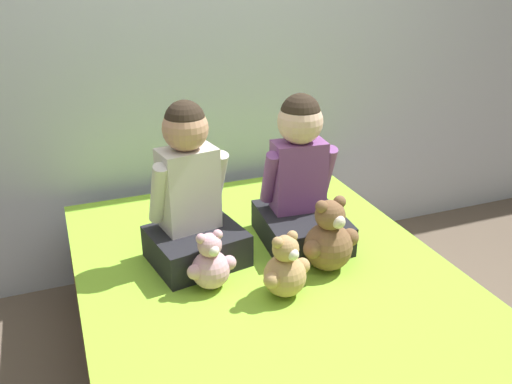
# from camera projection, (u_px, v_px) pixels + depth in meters

# --- Properties ---
(wall_behind_bed) EXTENTS (8.00, 0.06, 2.50)m
(wall_behind_bed) POSITION_uv_depth(u_px,v_px,m) (190.00, 33.00, 2.61)
(wall_behind_bed) COLOR silver
(wall_behind_bed) RESTS_ON ground_plane
(bed) EXTENTS (1.40, 2.01, 0.50)m
(bed) POSITION_uv_depth(u_px,v_px,m) (279.00, 343.00, 2.06)
(bed) COLOR brown
(bed) RESTS_ON ground_plane
(child_on_left) EXTENTS (0.39, 0.36, 0.64)m
(child_on_left) POSITION_uv_depth(u_px,v_px,m) (191.00, 198.00, 2.05)
(child_on_left) COLOR black
(child_on_left) RESTS_ON bed
(child_on_right) EXTENTS (0.36, 0.41, 0.61)m
(child_on_right) POSITION_uv_depth(u_px,v_px,m) (300.00, 183.00, 2.21)
(child_on_right) COLOR black
(child_on_right) RESTS_ON bed
(teddy_bear_held_by_left_child) EXTENTS (0.19, 0.14, 0.22)m
(teddy_bear_held_by_left_child) POSITION_uv_depth(u_px,v_px,m) (211.00, 264.00, 1.93)
(teddy_bear_held_by_left_child) COLOR #DBA3B2
(teddy_bear_held_by_left_child) RESTS_ON bed
(teddy_bear_held_by_right_child) EXTENTS (0.24, 0.19, 0.29)m
(teddy_bear_held_by_right_child) POSITION_uv_depth(u_px,v_px,m) (329.00, 240.00, 2.04)
(teddy_bear_held_by_right_child) COLOR brown
(teddy_bear_held_by_right_child) RESTS_ON bed
(teddy_bear_between_children) EXTENTS (0.19, 0.15, 0.24)m
(teddy_bear_between_children) POSITION_uv_depth(u_px,v_px,m) (285.00, 270.00, 1.89)
(teddy_bear_between_children) COLOR tan
(teddy_bear_between_children) RESTS_ON bed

